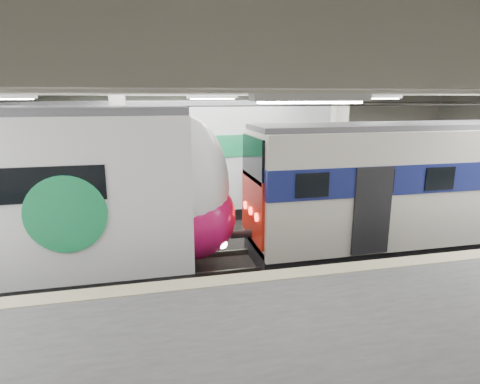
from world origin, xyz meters
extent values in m
cube|color=black|center=(0.00, 0.00, -0.05)|extent=(36.00, 24.00, 0.10)
cube|color=silver|center=(0.00, 0.00, 5.55)|extent=(36.00, 24.00, 0.20)
cube|color=beige|center=(0.00, 10.00, 2.75)|extent=(30.00, 0.10, 5.50)
cube|color=#C7BE8C|center=(0.00, -3.25, 1.11)|extent=(30.00, 0.50, 0.02)
cube|color=beige|center=(-3.00, 3.00, 2.75)|extent=(0.50, 0.50, 5.50)
cube|color=beige|center=(5.00, 3.00, 2.75)|extent=(0.50, 0.50, 5.50)
cube|color=beige|center=(0.00, 0.00, 5.25)|extent=(30.00, 18.00, 0.50)
cube|color=#59544C|center=(0.00, 0.00, 0.08)|extent=(30.00, 1.52, 0.16)
cube|color=#59544C|center=(0.00, 5.50, 0.08)|extent=(30.00, 1.52, 0.16)
cylinder|color=black|center=(0.00, 0.00, 4.70)|extent=(30.00, 0.03, 0.03)
cylinder|color=black|center=(0.00, 5.50, 4.70)|extent=(30.00, 0.03, 0.03)
cube|color=white|center=(0.00, -2.00, 4.92)|extent=(26.00, 8.40, 0.12)
ellipsoid|color=white|center=(-1.09, 0.00, 2.51)|extent=(2.37, 2.93, 3.93)
ellipsoid|color=#BF0F53|center=(-0.97, 0.00, 1.62)|extent=(2.51, 2.98, 2.41)
cylinder|color=#1C9B57|center=(-4.04, -1.52, 2.31)|extent=(1.85, 0.06, 1.85)
cube|color=beige|center=(7.00, 0.00, 2.25)|extent=(12.27, 2.69, 3.49)
cube|color=navy|center=(7.00, 0.00, 2.67)|extent=(12.31, 2.75, 0.85)
cube|color=#AB1B0B|center=(0.83, 0.00, 1.76)|extent=(0.08, 2.29, 1.92)
cube|color=black|center=(0.83, 0.00, 3.22)|extent=(0.08, 2.15, 1.26)
cube|color=#4C4C51|center=(7.00, 0.00, 4.07)|extent=(12.27, 2.10, 0.16)
cube|color=black|center=(7.00, 0.00, 0.35)|extent=(12.27, 1.88, 0.70)
cube|color=white|center=(-2.25, 5.50, 2.54)|extent=(15.20, 3.76, 4.09)
cube|color=#1C9B57|center=(-2.25, 5.50, 3.08)|extent=(15.24, 3.83, 0.86)
cube|color=#4C4C51|center=(-2.25, 5.50, 4.70)|extent=(15.17, 3.23, 0.16)
cube|color=black|center=(-2.25, 5.50, 0.30)|extent=(15.18, 3.44, 0.60)
camera|label=1|loc=(-2.13, -11.06, 4.96)|focal=30.00mm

